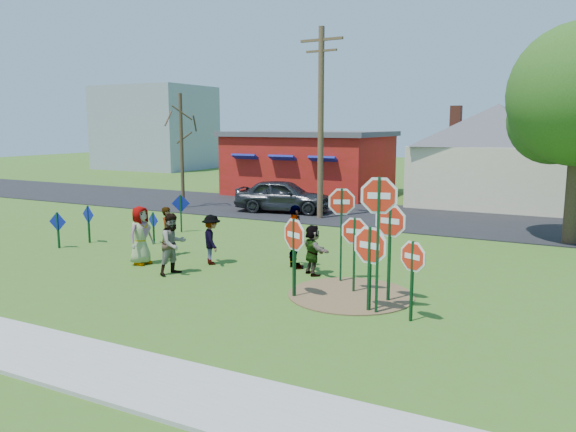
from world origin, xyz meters
name	(u,v)px	position (x,y,z in m)	size (l,w,h in m)	color
ground	(225,266)	(0.00, 0.00, 0.00)	(120.00, 120.00, 0.00)	#3B621C
sidewalk	(18,347)	(0.00, -7.20, 0.04)	(22.00, 1.80, 0.08)	#9E9E99
road	(356,214)	(0.00, 11.50, 0.02)	(120.00, 7.50, 0.04)	black
dirt_patch	(351,295)	(4.50, -1.00, 0.01)	(3.20, 3.20, 0.03)	brown
red_building	(310,162)	(-5.50, 17.99, 1.97)	(9.40, 7.69, 3.90)	maroon
cream_house	(496,151)	(5.50, 18.00, 2.92)	(9.40, 9.40, 6.50)	beige
distant_building	(155,128)	(-28.00, 30.00, 4.00)	(10.00, 8.00, 8.00)	#8C939E
stop_sign_a	(294,241)	(3.28, -1.79, 1.44)	(1.00, 0.50, 2.15)	#0F3A1D
stop_sign_b	(341,211)	(3.80, 0.04, 1.99)	(0.93, 0.42, 2.73)	#0F3A1D
stop_sign_c	(379,213)	(5.51, -2.03, 2.34)	(1.12, 0.27, 3.30)	#0F3A1D
stop_sign_d	(390,229)	(5.49, -1.04, 1.82)	(1.09, 0.17, 2.55)	#0F3A1D
stop_sign_e	(370,251)	(5.31, -1.97, 1.43)	(1.17, 0.32, 2.17)	#0F3A1D
stop_sign_f	(413,262)	(6.36, -2.18, 1.34)	(0.85, 0.40, 1.93)	#0F3A1D
stop_sign_g	(355,238)	(4.47, -0.72, 1.44)	(0.95, 0.11, 2.09)	#0F3A1D
blue_diamond_a	(58,226)	(-6.62, -0.49, 0.79)	(0.68, 0.14, 1.29)	#0F3A1D
blue_diamond_b	(88,220)	(-6.37, 0.67, 0.86)	(0.67, 0.14, 1.39)	#0F3A1D
blue_diamond_c	(153,224)	(-4.12, 1.59, 0.73)	(0.57, 0.19, 1.18)	#0F3A1D
blue_diamond_d	(181,209)	(-4.65, 3.88, 0.96)	(0.64, 0.38, 1.54)	#0F3A1D
person_a	(141,235)	(-2.46, -0.93, 0.91)	(0.89, 0.58, 1.82)	#42528C
person_b	(168,231)	(-2.46, 0.38, 0.81)	(0.59, 0.39, 1.63)	#2D7560
person_c	(173,244)	(-0.81, -1.42, 0.90)	(0.87, 0.68, 1.79)	#9A4D3B
person_d	(212,240)	(-0.51, 0.07, 0.78)	(1.00, 0.58, 1.55)	#36353A
person_e	(295,237)	(2.02, 0.79, 0.96)	(1.13, 0.47, 1.93)	#462D56
person_f	(313,250)	(2.80, 0.36, 0.73)	(1.36, 0.43, 1.47)	#1D4930
suv	(283,196)	(-3.38, 10.31, 0.84)	(1.89, 4.71, 1.60)	#2B2B2F
utility_pole	(321,120)	(-1.00, 9.45, 4.51)	(2.10, 0.29, 8.56)	#4C3823
bare_tree_west	(181,135)	(-8.71, 9.27, 3.80)	(1.80, 1.80, 5.87)	#382819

